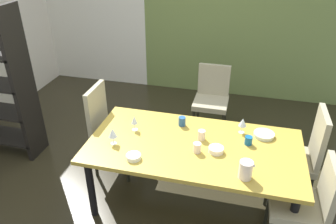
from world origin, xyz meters
TOP-DOWN VIEW (x-y plane):
  - ground_plane at (0.00, 0.00)m, footprint 5.25×5.44m
  - back_panel_interior at (-1.69, 2.67)m, footprint 1.87×0.10m
  - garden_window_panel at (0.94, 2.67)m, footprint 3.38×0.10m
  - dining_table at (0.55, -0.01)m, footprint 2.01×1.03m
  - chair_right_near at (1.56, -0.33)m, footprint 0.44×0.44m
  - chair_left_far at (-0.47, 0.30)m, footprint 0.45×0.44m
  - chair_head_far at (0.55, 1.38)m, footprint 0.44×0.45m
  - chair_right_far at (1.57, 0.30)m, footprint 0.44×0.44m
  - wine_glass_south at (0.97, 0.31)m, footprint 0.08×0.08m
  - wine_glass_west at (-0.07, 0.09)m, footprint 0.06×0.06m
  - wine_glass_left at (-0.19, -0.18)m, footprint 0.08×0.08m
  - serving_bowl_near_window at (0.76, -0.08)m, footprint 0.14×0.14m
  - serving_bowl_east at (0.07, -0.36)m, footprint 0.13×0.13m
  - serving_bowl_rear at (1.19, 0.29)m, footprint 0.20×0.20m
  - cup_center at (0.37, 0.29)m, footprint 0.07×0.07m
  - cup_front at (0.60, -0.12)m, footprint 0.07×0.07m
  - cup_north at (1.04, 0.12)m, footprint 0.07×0.07m
  - cup_near_shelf at (0.60, 0.09)m, footprint 0.07×0.07m
  - pitcher_right at (1.03, -0.37)m, footprint 0.12×0.11m

SIDE VIEW (x-z plane):
  - ground_plane at x=0.00m, z-range -0.02..0.00m
  - chair_right_near at x=1.56m, z-range 0.07..1.00m
  - chair_head_far at x=0.55m, z-range 0.07..1.00m
  - chair_left_far at x=-0.47m, z-range 0.06..1.09m
  - chair_right_far at x=1.57m, z-range 0.05..1.09m
  - dining_table at x=0.55m, z-range 0.29..1.00m
  - serving_bowl_rear at x=1.19m, z-range 0.71..0.75m
  - serving_bowl_east at x=0.07m, z-range 0.71..0.76m
  - serving_bowl_near_window at x=0.76m, z-range 0.71..0.76m
  - cup_north at x=1.04m, z-range 0.71..0.80m
  - cup_front at x=0.60m, z-range 0.71..0.81m
  - cup_center at x=0.37m, z-range 0.71..0.81m
  - cup_near_shelf at x=0.60m, z-range 0.71..0.81m
  - pitcher_right at x=1.03m, z-range 0.71..0.87m
  - wine_glass_west at x=-0.07m, z-range 0.75..0.90m
  - wine_glass_south at x=0.97m, z-range 0.75..0.91m
  - wine_glass_left at x=-0.19m, z-range 0.75..0.91m
  - back_panel_interior at x=-1.69m, z-range 0.00..2.63m
  - garden_window_panel at x=0.94m, z-range 0.00..2.63m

